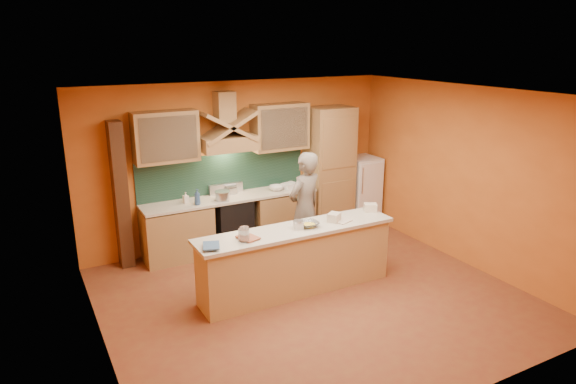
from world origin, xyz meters
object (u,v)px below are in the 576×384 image
stove (232,223)px  kitchen_scale (298,225)px  person (305,208)px  mixing_bowl (309,224)px  fridge (361,190)px

stove → kitchen_scale: bearing=-83.6°
kitchen_scale → person: bearing=71.1°
kitchen_scale → mixing_bowl: bearing=17.1°
person → mixing_bowl: person is taller
person → kitchen_scale: size_ratio=14.56×
fridge → mixing_bowl: (-2.32, -1.92, 0.33)m
fridge → mixing_bowl: fridge is taller
fridge → kitchen_scale: (-2.48, -1.92, 0.35)m
fridge → kitchen_scale: bearing=-142.2°
mixing_bowl → fridge: bearing=39.6°
stove → kitchen_scale: 2.01m
person → fridge: bearing=-168.7°
stove → kitchen_scale: size_ratio=7.27×
mixing_bowl → person: bearing=63.1°
person → kitchen_scale: bearing=36.8°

